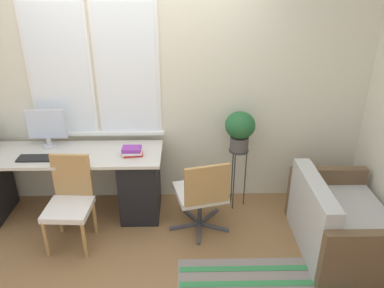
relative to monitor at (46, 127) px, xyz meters
name	(u,v)px	position (x,y,z in m)	size (l,w,h in m)	color
ground_plane	(143,229)	(1.00, -0.47, -0.98)	(14.00, 14.00, 0.00)	olive
wall_back_with_window	(140,85)	(0.98, 0.22, 0.38)	(9.00, 0.12, 2.70)	beige
desk	(62,182)	(0.13, -0.17, -0.57)	(2.15, 0.61, 0.75)	beige
monitor	(46,127)	(0.00, 0.00, 0.00)	(0.41, 0.15, 0.42)	silver
keyboard	(38,158)	(-0.03, -0.29, -0.22)	(0.39, 0.15, 0.02)	black
mouse	(66,156)	(0.24, -0.26, -0.21)	(0.04, 0.07, 0.03)	slate
book_stack	(132,151)	(0.91, -0.22, -0.18)	(0.21, 0.17, 0.09)	red
desk_chair_wooden	(70,200)	(0.34, -0.61, -0.51)	(0.44, 0.45, 0.88)	#B2844C
office_chair_swivel	(202,194)	(1.61, -0.48, -0.54)	(0.63, 0.61, 0.84)	#47474C
couch_loveseat	(340,225)	(2.93, -0.77, -0.72)	(0.81, 1.14, 0.73)	beige
plant_stand	(238,159)	(2.03, -0.04, -0.38)	(0.21, 0.21, 0.71)	#333338
potted_plant	(240,128)	(2.03, -0.04, -0.02)	(0.32, 0.32, 0.42)	#514C47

